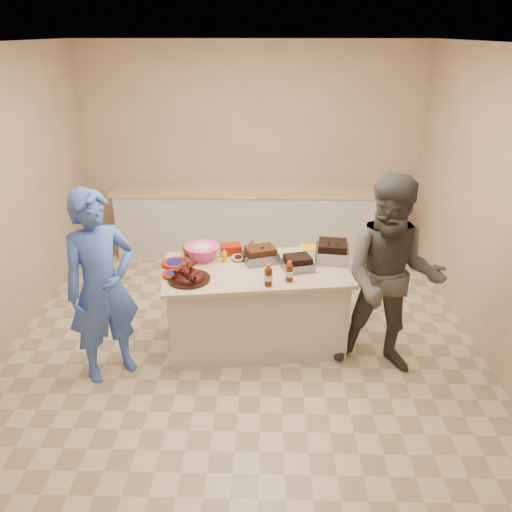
{
  "coord_description": "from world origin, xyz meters",
  "views": [
    {
      "loc": [
        0.22,
        -4.11,
        2.8
      ],
      "look_at": [
        0.12,
        0.07,
        0.9
      ],
      "focal_mm": 35.0,
      "sensor_mm": 36.0,
      "label": 1
    }
  ],
  "objects_px": {
    "rib_platter": "(189,280)",
    "bbq_bottle_b": "(289,281)",
    "guest_blue": "(114,370)",
    "plastic_cup": "(188,256)",
    "bbq_bottle_a": "(268,285)",
    "guest_gray": "(380,365)",
    "roasting_pan": "(332,260)",
    "coleslaw_bowl": "(203,259)",
    "mustard_bottle": "(225,262)",
    "island": "(256,341)"
  },
  "relations": [
    {
      "from": "island",
      "to": "plastic_cup",
      "type": "distance_m",
      "value": 1.07
    },
    {
      "from": "roasting_pan",
      "to": "coleslaw_bowl",
      "type": "distance_m",
      "value": 1.23
    },
    {
      "from": "coleslaw_bowl",
      "to": "bbq_bottle_a",
      "type": "xyz_separation_m",
      "value": [
        0.63,
        -0.53,
        0.0
      ]
    },
    {
      "from": "bbq_bottle_a",
      "to": "plastic_cup",
      "type": "relative_size",
      "value": 1.96
    },
    {
      "from": "mustard_bottle",
      "to": "plastic_cup",
      "type": "height_order",
      "value": "mustard_bottle"
    },
    {
      "from": "bbq_bottle_b",
      "to": "island",
      "type": "bearing_deg",
      "value": 140.17
    },
    {
      "from": "island",
      "to": "roasting_pan",
      "type": "distance_m",
      "value": 1.09
    },
    {
      "from": "plastic_cup",
      "to": "guest_gray",
      "type": "xyz_separation_m",
      "value": [
        1.82,
        -0.62,
        -0.8
      ]
    },
    {
      "from": "roasting_pan",
      "to": "guest_blue",
      "type": "relative_size",
      "value": 0.18
    },
    {
      "from": "bbq_bottle_b",
      "to": "bbq_bottle_a",
      "type": "bearing_deg",
      "value": -153.63
    },
    {
      "from": "rib_platter",
      "to": "coleslaw_bowl",
      "type": "relative_size",
      "value": 1.12
    },
    {
      "from": "island",
      "to": "guest_gray",
      "type": "height_order",
      "value": "island"
    },
    {
      "from": "plastic_cup",
      "to": "guest_gray",
      "type": "bearing_deg",
      "value": -18.97
    },
    {
      "from": "roasting_pan",
      "to": "rib_platter",
      "type": "bearing_deg",
      "value": -153.8
    },
    {
      "from": "roasting_pan",
      "to": "bbq_bottle_a",
      "type": "distance_m",
      "value": 0.81
    },
    {
      "from": "mustard_bottle",
      "to": "plastic_cup",
      "type": "distance_m",
      "value": 0.39
    },
    {
      "from": "island",
      "to": "guest_gray",
      "type": "xyz_separation_m",
      "value": [
        1.15,
        -0.36,
        0.0
      ]
    },
    {
      "from": "mustard_bottle",
      "to": "bbq_bottle_b",
      "type": "bearing_deg",
      "value": -32.25
    },
    {
      "from": "rib_platter",
      "to": "bbq_bottle_a",
      "type": "height_order",
      "value": "bbq_bottle_a"
    },
    {
      "from": "mustard_bottle",
      "to": "plastic_cup",
      "type": "relative_size",
      "value": 1.31
    },
    {
      "from": "rib_platter",
      "to": "bbq_bottle_b",
      "type": "distance_m",
      "value": 0.87
    },
    {
      "from": "bbq_bottle_b",
      "to": "mustard_bottle",
      "type": "height_order",
      "value": "bbq_bottle_b"
    },
    {
      "from": "plastic_cup",
      "to": "guest_blue",
      "type": "bearing_deg",
      "value": -128.32
    },
    {
      "from": "island",
      "to": "rib_platter",
      "type": "height_order",
      "value": "rib_platter"
    },
    {
      "from": "bbq_bottle_a",
      "to": "guest_gray",
      "type": "relative_size",
      "value": 0.11
    },
    {
      "from": "rib_platter",
      "to": "plastic_cup",
      "type": "xyz_separation_m",
      "value": [
        -0.09,
        0.51,
        0.0
      ]
    },
    {
      "from": "mustard_bottle",
      "to": "bbq_bottle_a",
      "type": "bearing_deg",
      "value": -48.39
    },
    {
      "from": "rib_platter",
      "to": "island",
      "type": "bearing_deg",
      "value": 23.47
    },
    {
      "from": "island",
      "to": "rib_platter",
      "type": "bearing_deg",
      "value": -164.06
    },
    {
      "from": "coleslaw_bowl",
      "to": "roasting_pan",
      "type": "bearing_deg",
      "value": 0.29
    },
    {
      "from": "plastic_cup",
      "to": "bbq_bottle_b",
      "type": "bearing_deg",
      "value": -27.84
    },
    {
      "from": "guest_gray",
      "to": "bbq_bottle_a",
      "type": "bearing_deg",
      "value": -168.5
    },
    {
      "from": "guest_blue",
      "to": "bbq_bottle_b",
      "type": "bearing_deg",
      "value": -28.69
    },
    {
      "from": "roasting_pan",
      "to": "guest_gray",
      "type": "xyz_separation_m",
      "value": [
        0.43,
        -0.56,
        -0.8
      ]
    },
    {
      "from": "rib_platter",
      "to": "guest_blue",
      "type": "distance_m",
      "value": 1.08
    },
    {
      "from": "roasting_pan",
      "to": "guest_blue",
      "type": "xyz_separation_m",
      "value": [
        -1.99,
        -0.69,
        -0.8
      ]
    },
    {
      "from": "bbq_bottle_b",
      "to": "plastic_cup",
      "type": "distance_m",
      "value": 1.09
    },
    {
      "from": "coleslaw_bowl",
      "to": "mustard_bottle",
      "type": "xyz_separation_m",
      "value": [
        0.22,
        -0.06,
        0.0
      ]
    },
    {
      "from": "rib_platter",
      "to": "bbq_bottle_b",
      "type": "bearing_deg",
      "value": 0.3
    },
    {
      "from": "island",
      "to": "coleslaw_bowl",
      "type": "distance_m",
      "value": 0.97
    },
    {
      "from": "bbq_bottle_a",
      "to": "guest_blue",
      "type": "relative_size",
      "value": 0.12
    },
    {
      "from": "mustard_bottle",
      "to": "guest_gray",
      "type": "xyz_separation_m",
      "value": [
        1.45,
        -0.49,
        -0.8
      ]
    },
    {
      "from": "rib_platter",
      "to": "bbq_bottle_b",
      "type": "height_order",
      "value": "bbq_bottle_b"
    },
    {
      "from": "coleslaw_bowl",
      "to": "guest_blue",
      "type": "relative_size",
      "value": 0.2
    },
    {
      "from": "bbq_bottle_a",
      "to": "mustard_bottle",
      "type": "distance_m",
      "value": 0.62
    },
    {
      "from": "coleslaw_bowl",
      "to": "rib_platter",
      "type": "bearing_deg",
      "value": -98.16
    },
    {
      "from": "guest_gray",
      "to": "roasting_pan",
      "type": "bearing_deg",
      "value": 140.35
    },
    {
      "from": "rib_platter",
      "to": "roasting_pan",
      "type": "distance_m",
      "value": 1.37
    },
    {
      "from": "roasting_pan",
      "to": "bbq_bottle_a",
      "type": "bearing_deg",
      "value": -131.36
    },
    {
      "from": "bbq_bottle_a",
      "to": "guest_gray",
      "type": "height_order",
      "value": "bbq_bottle_a"
    }
  ]
}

